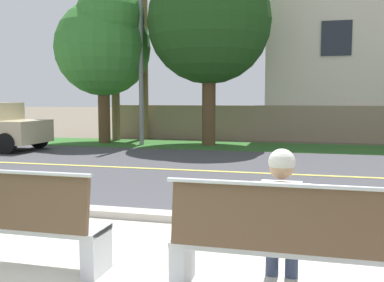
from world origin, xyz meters
name	(u,v)px	position (x,y,z in m)	size (l,w,h in m)	color
ground_plane	(246,163)	(0.00, 8.00, 0.00)	(140.00, 140.00, 0.00)	#665B4C
sidewalk_pavement	(138,279)	(0.00, 0.40, 0.01)	(44.00, 3.60, 0.01)	beige
curb_edge	(191,218)	(0.00, 2.35, 0.06)	(44.00, 0.30, 0.11)	#ADA89E
street_asphalt	(237,172)	(0.00, 6.50, 0.00)	(52.00, 8.00, 0.01)	#424247
road_centre_line	(237,172)	(0.00, 6.50, 0.01)	(48.00, 0.14, 0.01)	#E0CC4C
far_verge_grass	(261,147)	(0.00, 11.96, 0.01)	(48.00, 2.80, 0.02)	#2D6026
bench_left	(5,222)	(-1.36, 0.34, 0.46)	(2.02, 0.48, 1.01)	silver
bench_right	(290,245)	(1.36, 0.34, 0.46)	(2.02, 0.48, 1.01)	silver
seated_person_white	(281,214)	(1.28, 0.51, 0.68)	(0.52, 0.68, 1.25)	#333D56
streetlamp	(142,23)	(-4.23, 11.75, 4.36)	(0.24, 2.10, 7.69)	gray
shade_tree_far_left	(105,41)	(-5.76, 11.88, 3.80)	(3.55, 3.55, 5.85)	brown
shade_tree_left	(213,12)	(-1.74, 12.04, 4.68)	(4.36, 4.36, 7.20)	brown
garden_wall	(270,123)	(0.12, 14.29, 0.70)	(13.00, 0.36, 1.40)	gray
house_across_street	(383,47)	(4.69, 17.49, 3.91)	(10.33, 6.91, 7.74)	beige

